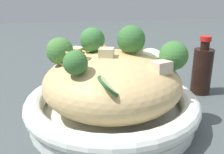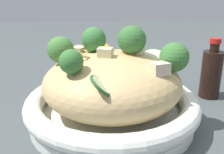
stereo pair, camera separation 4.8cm
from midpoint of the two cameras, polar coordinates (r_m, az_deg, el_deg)
ground_plane at (r=0.51m, az=-2.69°, el=-9.46°), size 3.00×3.00×0.00m
serving_bowl at (r=0.50m, az=-2.75°, el=-6.57°), size 0.33×0.33×0.06m
noodle_heap at (r=0.48m, az=-2.88°, el=-1.29°), size 0.25×0.25×0.12m
broccoli_florets at (r=0.46m, az=-2.36°, el=6.18°), size 0.15×0.25×0.09m
carrot_coins at (r=0.51m, az=-0.87°, el=5.95°), size 0.10×0.07×0.03m
zucchini_slices at (r=0.45m, az=2.41°, el=2.51°), size 0.17×0.15×0.04m
chicken_chunks at (r=0.47m, az=-0.17°, el=4.98°), size 0.14×0.17×0.04m
soy_sauce_bottle at (r=0.64m, az=17.26°, el=1.51°), size 0.05×0.05×0.14m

